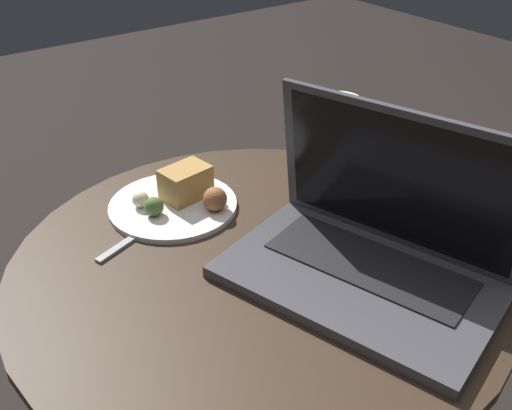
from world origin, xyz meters
TOP-DOWN VIEW (x-y plane):
  - table at (0.00, 0.00)m, footprint 0.74×0.74m
  - napkin at (-0.22, -0.03)m, footprint 0.18×0.16m
  - laptop at (0.12, 0.10)m, footprint 0.42×0.33m
  - beer_glass at (-0.06, 0.20)m, footprint 0.07×0.07m
  - snack_plate at (-0.20, -0.02)m, footprint 0.22×0.22m
  - fork at (-0.17, -0.10)m, footprint 0.07×0.17m

SIDE VIEW (x-z plane):
  - table at x=0.00m, z-range 0.11..0.65m
  - napkin at x=-0.22m, z-range 0.54..0.54m
  - fork at x=-0.17m, z-range 0.54..0.54m
  - snack_plate at x=-0.20m, z-range 0.53..0.59m
  - laptop at x=0.12m, z-range 0.47..0.71m
  - beer_glass at x=-0.06m, z-range 0.54..0.73m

